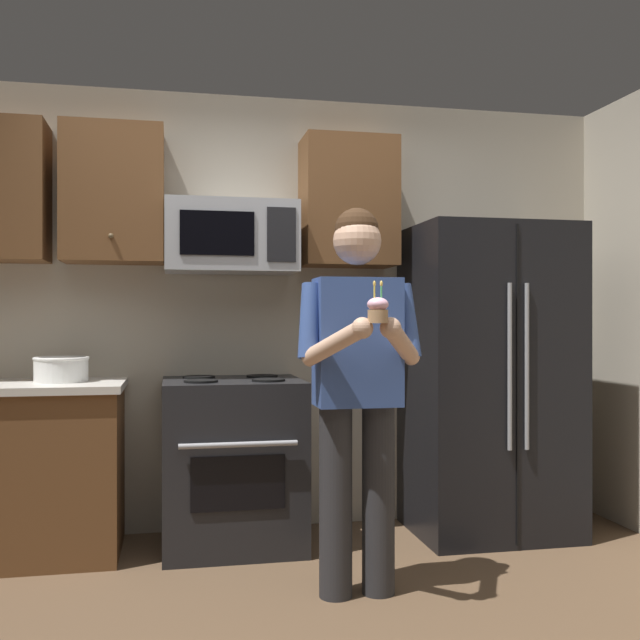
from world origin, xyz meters
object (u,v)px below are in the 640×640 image
at_px(refrigerator, 489,379).
at_px(microwave, 231,238).
at_px(bowl_large_white, 61,369).
at_px(cupcake, 378,310).
at_px(person, 358,376).
at_px(oven_range, 233,462).

bearing_deg(refrigerator, microwave, 173.97).
distance_m(bowl_large_white, cupcake, 1.88).
bearing_deg(cupcake, refrigerator, 48.53).
xyz_separation_m(microwave, bowl_large_white, (-0.91, -0.08, -0.73)).
xyz_separation_m(refrigerator, bowl_large_white, (-2.41, 0.08, 0.09)).
height_order(microwave, person, microwave).
bearing_deg(oven_range, microwave, 89.98).
distance_m(oven_range, bowl_large_white, 1.05).
xyz_separation_m(microwave, cupcake, (0.49, -1.30, -0.43)).
relative_size(microwave, cupcake, 4.26).
height_order(bowl_large_white, cupcake, cupcake).
distance_m(refrigerator, bowl_large_white, 2.41).
xyz_separation_m(microwave, person, (0.49, -0.97, -0.72)).
distance_m(oven_range, microwave, 1.26).
height_order(refrigerator, person, refrigerator).
bearing_deg(refrigerator, bowl_large_white, 178.09).
distance_m(oven_range, person, 1.12).
distance_m(microwave, cupcake, 1.45).
bearing_deg(microwave, refrigerator, -6.03).
bearing_deg(bowl_large_white, refrigerator, -1.91).
height_order(oven_range, cupcake, cupcake).
relative_size(oven_range, person, 0.53).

